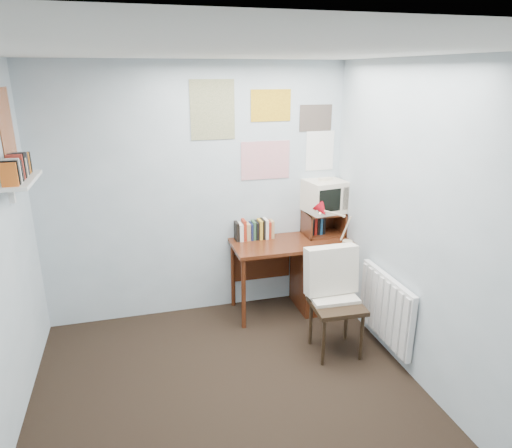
{
  "coord_description": "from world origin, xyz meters",
  "views": [
    {
      "loc": [
        -0.58,
        -2.58,
        2.4
      ],
      "look_at": [
        0.4,
        1.02,
        1.14
      ],
      "focal_mm": 32.0,
      "sensor_mm": 36.0,
      "label": 1
    }
  ],
  "objects_px": {
    "tv_riser": "(323,223)",
    "wall_shelf": "(21,180)",
    "desk_chair": "(337,306)",
    "desk_lamp": "(349,226)",
    "radiator": "(386,308)",
    "crt_tv": "(324,195)",
    "desk": "(315,271)"
  },
  "relations": [
    {
      "from": "desk_chair",
      "to": "crt_tv",
      "type": "xyz_separation_m",
      "value": [
        0.27,
        0.97,
        0.73
      ]
    },
    {
      "from": "desk_lamp",
      "to": "tv_riser",
      "type": "bearing_deg",
      "value": 105.54
    },
    {
      "from": "tv_riser",
      "to": "wall_shelf",
      "type": "relative_size",
      "value": 0.65
    },
    {
      "from": "desk",
      "to": "crt_tv",
      "type": "height_order",
      "value": "crt_tv"
    },
    {
      "from": "crt_tv",
      "to": "wall_shelf",
      "type": "bearing_deg",
      "value": -178.12
    },
    {
      "from": "desk_chair",
      "to": "desk_lamp",
      "type": "height_order",
      "value": "desk_lamp"
    },
    {
      "from": "radiator",
      "to": "wall_shelf",
      "type": "bearing_deg",
      "value": 169.11
    },
    {
      "from": "desk",
      "to": "desk_lamp",
      "type": "bearing_deg",
      "value": -37.35
    },
    {
      "from": "crt_tv",
      "to": "radiator",
      "type": "xyz_separation_m",
      "value": [
        0.17,
        -1.06,
        -0.77
      ]
    },
    {
      "from": "desk_lamp",
      "to": "radiator",
      "type": "xyz_separation_m",
      "value": [
        0.03,
        -0.74,
        -0.52
      ]
    },
    {
      "from": "desk_chair",
      "to": "desk_lamp",
      "type": "xyz_separation_m",
      "value": [
        0.4,
        0.65,
        0.48
      ]
    },
    {
      "from": "desk_lamp",
      "to": "wall_shelf",
      "type": "height_order",
      "value": "wall_shelf"
    },
    {
      "from": "desk",
      "to": "wall_shelf",
      "type": "bearing_deg",
      "value": -171.6
    },
    {
      "from": "desk_lamp",
      "to": "desk_chair",
      "type": "bearing_deg",
      "value": -129.82
    },
    {
      "from": "desk_chair",
      "to": "desk",
      "type": "bearing_deg",
      "value": 82.95
    },
    {
      "from": "desk",
      "to": "desk_chair",
      "type": "relative_size",
      "value": 1.31
    },
    {
      "from": "desk_lamp",
      "to": "tv_riser",
      "type": "relative_size",
      "value": 0.91
    },
    {
      "from": "tv_riser",
      "to": "crt_tv",
      "type": "relative_size",
      "value": 1.06
    },
    {
      "from": "desk_lamp",
      "to": "wall_shelf",
      "type": "distance_m",
      "value": 2.91
    },
    {
      "from": "desk_lamp",
      "to": "crt_tv",
      "type": "relative_size",
      "value": 0.96
    },
    {
      "from": "desk",
      "to": "desk_chair",
      "type": "height_order",
      "value": "desk_chair"
    },
    {
      "from": "desk",
      "to": "wall_shelf",
      "type": "xyz_separation_m",
      "value": [
        -2.57,
        -0.38,
        1.21
      ]
    },
    {
      "from": "radiator",
      "to": "desk_lamp",
      "type": "bearing_deg",
      "value": 92.69
    },
    {
      "from": "crt_tv",
      "to": "wall_shelf",
      "type": "distance_m",
      "value": 2.78
    },
    {
      "from": "tv_riser",
      "to": "desk_lamp",
      "type": "bearing_deg",
      "value": -66.01
    },
    {
      "from": "radiator",
      "to": "wall_shelf",
      "type": "height_order",
      "value": "wall_shelf"
    },
    {
      "from": "tv_riser",
      "to": "crt_tv",
      "type": "xyz_separation_m",
      "value": [
        0.0,
        0.02,
        0.3
      ]
    },
    {
      "from": "desk_chair",
      "to": "crt_tv",
      "type": "bearing_deg",
      "value": 77.28
    },
    {
      "from": "desk_chair",
      "to": "tv_riser",
      "type": "relative_size",
      "value": 2.29
    },
    {
      "from": "desk_chair",
      "to": "tv_riser",
      "type": "bearing_deg",
      "value": 77.24
    },
    {
      "from": "radiator",
      "to": "wall_shelf",
      "type": "relative_size",
      "value": 1.29
    },
    {
      "from": "desk",
      "to": "desk_lamp",
      "type": "height_order",
      "value": "desk_lamp"
    }
  ]
}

